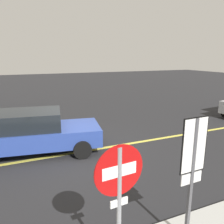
% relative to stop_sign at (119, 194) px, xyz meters
% --- Properties ---
extents(ground_plane, '(80.00, 80.00, 0.00)m').
position_rel_stop_sign_xyz_m(ground_plane, '(0.69, 5.14, -1.60)').
color(ground_plane, '#262628').
extents(lane_marking_centre, '(28.00, 0.16, 0.01)m').
position_rel_stop_sign_xyz_m(lane_marking_centre, '(3.69, 5.14, -1.59)').
color(lane_marking_centre, '#E0D14C').
extents(stop_sign, '(0.76, 0.08, 2.34)m').
position_rel_stop_sign_xyz_m(stop_sign, '(0.00, 0.00, 0.00)').
color(stop_sign, gray).
rests_on(stop_sign, ground_plane).
extents(speed_limit_sign, '(0.54, 0.06, 2.52)m').
position_rel_stop_sign_xyz_m(speed_limit_sign, '(1.47, 0.18, 0.17)').
color(speed_limit_sign, '#4C4C51').
rests_on(speed_limit_sign, ground_plane).
extents(car_blue_near_curb, '(4.78, 2.60, 1.58)m').
position_rel_stop_sign_xyz_m(car_blue_near_curb, '(-0.69, 5.75, -0.80)').
color(car_blue_near_curb, '#2D479E').
rests_on(car_blue_near_curb, ground_plane).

